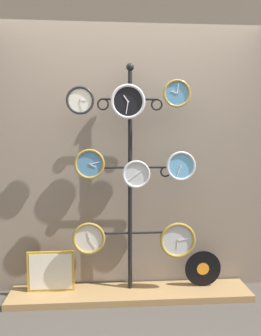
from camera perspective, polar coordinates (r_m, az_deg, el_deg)
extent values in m
plane|color=#47423D|center=(2.92, 0.56, -24.68)|extent=(12.00, 12.00, 0.00)
cube|color=gray|center=(3.09, -0.28, 4.23)|extent=(4.40, 0.04, 2.80)
cube|color=#9E7A4C|center=(3.22, 0.01, -21.08)|extent=(2.20, 0.36, 0.06)
cylinder|color=black|center=(3.28, -0.07, -20.92)|extent=(0.36, 0.36, 0.02)
cylinder|color=black|center=(2.97, -0.07, -3.01)|extent=(0.04, 0.04, 2.02)
sphere|color=black|center=(2.99, -0.07, 17.17)|extent=(0.07, 0.07, 0.07)
cylinder|color=black|center=(2.94, -2.44, 11.90)|extent=(0.24, 0.02, 0.02)
torus|color=black|center=(2.94, -4.80, 11.01)|extent=(0.11, 0.02, 0.11)
cylinder|color=black|center=(2.96, 2.28, 11.87)|extent=(0.24, 0.02, 0.02)
torus|color=black|center=(2.97, 4.60, 10.95)|extent=(0.11, 0.02, 0.11)
cylinder|color=black|center=(2.94, -3.21, 0.07)|extent=(0.32, 0.02, 0.02)
torus|color=black|center=(2.95, -6.35, -0.75)|extent=(0.10, 0.02, 0.10)
cylinder|color=black|center=(2.96, 3.05, 0.12)|extent=(0.32, 0.02, 0.02)
torus|color=black|center=(2.99, 6.12, -0.65)|extent=(0.10, 0.02, 0.10)
cylinder|color=black|center=(3.06, -3.21, -11.30)|extent=(0.33, 0.02, 0.02)
torus|color=black|center=(3.07, -6.35, -12.07)|extent=(0.10, 0.02, 0.10)
cylinder|color=black|center=(3.08, 3.05, -11.17)|extent=(0.33, 0.02, 0.02)
torus|color=black|center=(3.12, 6.12, -11.81)|extent=(0.10, 0.02, 0.10)
cylinder|color=silver|center=(2.87, -8.74, 11.55)|extent=(0.22, 0.02, 0.22)
torus|color=#262628|center=(2.85, -8.77, 11.58)|extent=(0.24, 0.02, 0.24)
cylinder|color=#262628|center=(2.86, -8.77, 11.58)|extent=(0.01, 0.01, 0.01)
cube|color=silver|center=(2.85, -8.23, 11.61)|extent=(0.05, 0.00, 0.01)
cube|color=silver|center=(2.85, -8.54, 10.77)|extent=(0.03, 0.00, 0.08)
cylinder|color=black|center=(2.86, -0.45, 11.46)|extent=(0.27, 0.02, 0.27)
torus|color=silver|center=(2.85, -0.43, 11.49)|extent=(0.30, 0.03, 0.30)
cylinder|color=silver|center=(2.85, -0.43, 11.49)|extent=(0.02, 0.01, 0.02)
cube|color=silver|center=(2.85, -0.81, 12.03)|extent=(0.04, 0.00, 0.06)
cube|color=silver|center=(2.84, -0.60, 10.44)|extent=(0.02, 0.00, 0.11)
cylinder|color=#4C84B2|center=(2.91, 8.04, 12.71)|extent=(0.22, 0.02, 0.22)
torus|color=#A58438|center=(2.90, 8.11, 12.74)|extent=(0.24, 0.02, 0.24)
cylinder|color=#A58438|center=(2.90, 8.11, 12.74)|extent=(0.01, 0.01, 0.01)
cube|color=silver|center=(2.89, 7.63, 12.96)|extent=(0.05, 0.00, 0.03)
cube|color=silver|center=(2.90, 8.26, 13.57)|extent=(0.02, 0.00, 0.09)
cylinder|color=#4C84B2|center=(2.86, -7.13, 0.69)|extent=(0.24, 0.02, 0.24)
torus|color=#A58438|center=(2.85, -7.15, 0.67)|extent=(0.26, 0.02, 0.26)
cylinder|color=#A58438|center=(2.85, -7.15, 0.67)|extent=(0.01, 0.01, 0.01)
cube|color=silver|center=(2.84, -6.62, 0.42)|extent=(0.06, 0.00, 0.03)
cube|color=silver|center=(2.84, -6.23, 0.88)|extent=(0.09, 0.00, 0.03)
cylinder|color=silver|center=(2.86, 1.00, -1.08)|extent=(0.22, 0.02, 0.22)
torus|color=silver|center=(2.84, 1.02, -1.12)|extent=(0.25, 0.02, 0.25)
cylinder|color=silver|center=(2.84, 1.02, -1.12)|extent=(0.01, 0.01, 0.01)
cube|color=silver|center=(2.84, 1.46, -0.79)|extent=(0.05, 0.00, 0.04)
cube|color=silver|center=(2.84, 0.32, -1.64)|extent=(0.07, 0.00, 0.06)
cylinder|color=#60A8DB|center=(2.94, 8.74, 0.35)|extent=(0.24, 0.02, 0.24)
torus|color=silver|center=(2.93, 8.81, 0.32)|extent=(0.27, 0.02, 0.27)
cylinder|color=silver|center=(2.93, 8.81, 0.32)|extent=(0.01, 0.01, 0.01)
cube|color=silver|center=(2.93, 8.57, -0.19)|extent=(0.03, 0.00, 0.06)
cube|color=silver|center=(2.93, 8.46, -0.53)|extent=(0.04, 0.00, 0.09)
cylinder|color=silver|center=(2.97, -7.25, -12.02)|extent=(0.26, 0.02, 0.26)
torus|color=#A58438|center=(2.96, -7.27, -12.11)|extent=(0.29, 0.03, 0.29)
cylinder|color=#A58438|center=(2.96, -7.26, -12.10)|extent=(0.02, 0.01, 0.02)
cube|color=silver|center=(2.95, -7.37, -11.53)|extent=(0.02, 0.00, 0.06)
cube|color=silver|center=(2.97, -6.68, -12.89)|extent=(0.06, 0.00, 0.09)
cylinder|color=silver|center=(3.07, 8.18, -12.28)|extent=(0.30, 0.02, 0.30)
torus|color=#A58438|center=(3.05, 8.25, -12.38)|extent=(0.33, 0.03, 0.33)
cylinder|color=#A58438|center=(3.05, 8.25, -12.37)|extent=(0.02, 0.01, 0.02)
cube|color=silver|center=(3.06, 8.19, -13.01)|extent=(0.01, 0.00, 0.07)
cube|color=silver|center=(3.06, 9.33, -12.17)|extent=(0.12, 0.00, 0.02)
cylinder|color=black|center=(3.29, 12.50, -16.75)|extent=(0.34, 0.01, 0.34)
cylinder|color=orange|center=(3.28, 12.52, -16.78)|extent=(0.12, 0.00, 0.12)
cube|color=gold|center=(3.20, -13.70, -17.09)|extent=(0.42, 0.02, 0.37)
cube|color=white|center=(3.19, -13.73, -17.17)|extent=(0.38, 0.00, 0.33)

